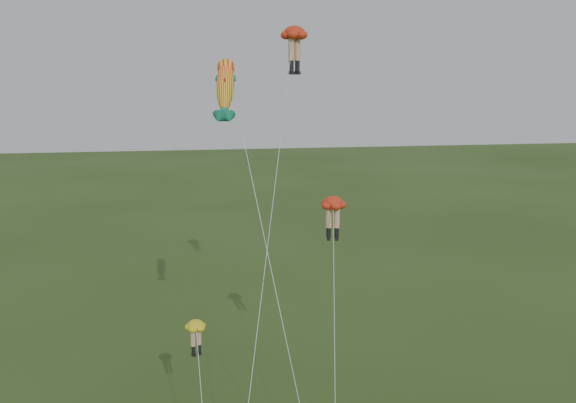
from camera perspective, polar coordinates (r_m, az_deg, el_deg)
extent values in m
ellipsoid|color=red|center=(35.67, 0.57, 14.77)|extent=(2.10, 2.10, 0.75)
cylinder|color=#DAA681|center=(35.46, 0.30, 13.35)|extent=(0.34, 0.34, 1.15)
cylinder|color=black|center=(35.44, 0.30, 11.96)|extent=(0.26, 0.26, 0.58)
cube|color=black|center=(35.43, 0.30, 11.36)|extent=(0.34, 0.38, 0.17)
cylinder|color=#DAA681|center=(35.78, 0.84, 13.33)|extent=(0.34, 0.34, 1.15)
cylinder|color=black|center=(35.76, 0.84, 11.95)|extent=(0.26, 0.26, 0.58)
cube|color=black|center=(35.76, 0.84, 11.35)|extent=(0.34, 0.38, 0.17)
cylinder|color=silver|center=(30.93, -1.87, -4.32)|extent=(4.62, 10.98, 21.78)
ellipsoid|color=red|center=(31.98, 4.02, -0.09)|extent=(1.54, 1.54, 0.66)
cylinder|color=#DAA681|center=(32.13, 3.65, -1.45)|extent=(0.29, 0.29, 1.01)
cylinder|color=black|center=(32.30, 3.63, -2.76)|extent=(0.23, 0.23, 0.50)
cube|color=black|center=(32.38, 3.62, -3.32)|extent=(0.22, 0.32, 0.15)
cylinder|color=#DAA681|center=(32.15, 4.36, -1.46)|extent=(0.29, 0.29, 1.01)
cylinder|color=black|center=(32.32, 4.34, -2.76)|extent=(0.23, 0.23, 0.50)
cube|color=black|center=(32.40, 4.34, -3.32)|extent=(0.22, 0.32, 0.15)
cylinder|color=silver|center=(29.34, 4.18, -14.10)|extent=(1.97, 9.46, 13.25)
ellipsoid|color=yellow|center=(29.85, -8.21, -10.82)|extent=(1.34, 1.34, 0.50)
cylinder|color=#DAA681|center=(30.00, -8.44, -11.92)|extent=(0.22, 0.22, 0.76)
cylinder|color=black|center=(30.23, -8.41, -12.91)|extent=(0.17, 0.17, 0.38)
cube|color=black|center=(30.33, -8.39, -13.34)|extent=(0.21, 0.25, 0.11)
cylinder|color=#DAA681|center=(30.14, -7.93, -11.80)|extent=(0.22, 0.22, 0.76)
cylinder|color=black|center=(30.36, -7.90, -12.79)|extent=(0.17, 0.17, 0.38)
cube|color=black|center=(30.46, -7.89, -13.21)|extent=(0.21, 0.25, 0.11)
ellipsoid|color=yellow|center=(29.98, -5.59, 10.35)|extent=(1.29, 3.18, 2.98)
sphere|color=yellow|center=(29.98, -5.59, 10.35)|extent=(1.06, 1.38, 1.27)
cone|color=#127958|center=(29.98, -5.59, 10.35)|extent=(0.85, 1.28, 1.21)
cone|color=#127958|center=(29.98, -5.59, 10.35)|extent=(0.85, 1.28, 1.21)
cone|color=#127958|center=(29.98, -5.59, 10.35)|extent=(0.48, 0.71, 0.67)
cone|color=#127958|center=(29.98, -5.59, 10.35)|extent=(0.48, 0.71, 0.67)
cone|color=red|center=(29.98, -5.59, 10.35)|extent=(0.52, 0.71, 0.67)
cylinder|color=silver|center=(28.55, -1.21, -8.83)|extent=(3.53, 6.69, 18.74)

